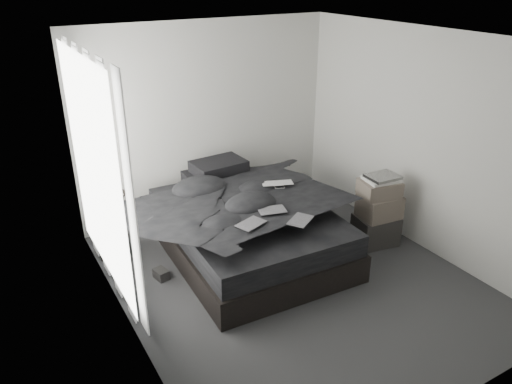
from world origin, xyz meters
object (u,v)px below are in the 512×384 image
laptop (278,179)px  bed (249,241)px  box_lower (375,230)px  side_stand (111,224)px

laptop → bed: bearing=-154.5°
box_lower → bed: bearing=158.2°
side_stand → box_lower: size_ratio=1.53×
laptop → side_stand: 2.07m
side_stand → laptop: bearing=-23.3°
side_stand → bed: bearing=-30.6°
bed → box_lower: (1.49, -0.60, 0.03)m
bed → side_stand: size_ratio=3.07×
laptop → side_stand: laptop is taller
bed → box_lower: size_ratio=4.71×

